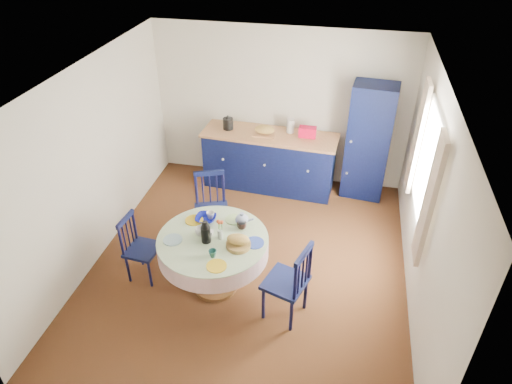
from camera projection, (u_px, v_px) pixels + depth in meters
floor at (250, 263)px, 6.03m from camera, size 4.50×4.50×0.00m
ceiling at (248, 80)px, 4.63m from camera, size 4.50×4.50×0.00m
wall_back at (280, 107)px, 7.15m from camera, size 4.00×0.02×2.50m
wall_left at (92, 165)px, 5.67m from camera, size 0.02×4.50×2.50m
wall_right at (427, 204)px, 4.98m from camera, size 0.02×4.50×2.50m
window at (425, 168)px, 5.08m from camera, size 0.10×1.74×1.45m
kitchen_counter at (269, 160)px, 7.31m from camera, size 2.14×0.78×1.18m
pantry_cabinet at (368, 142)px, 6.90m from camera, size 0.68×0.52×1.83m
dining_table at (214, 246)px, 5.30m from camera, size 1.29×1.29×1.06m
chair_left at (140, 247)px, 5.60m from camera, size 0.41×0.43×0.88m
chair_far at (211, 208)px, 6.17m from camera, size 0.57×0.56×1.01m
chair_right at (289, 282)px, 5.02m from camera, size 0.56×0.57×1.02m
mug_a at (201, 232)px, 5.25m from camera, size 0.13×0.13×0.11m
mug_b at (213, 254)px, 4.95m from camera, size 0.09×0.09×0.09m
mug_c at (242, 225)px, 5.35m from camera, size 0.11×0.11×0.09m
mug_d at (211, 215)px, 5.52m from camera, size 0.10×0.10×0.09m
cobalt_bowl at (206, 219)px, 5.49m from camera, size 0.25×0.25×0.06m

